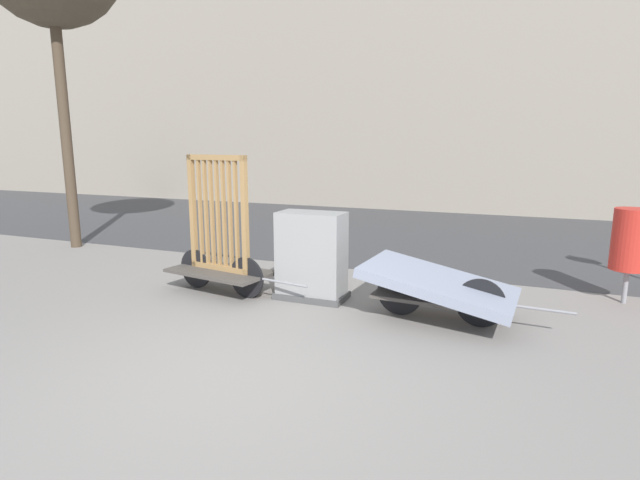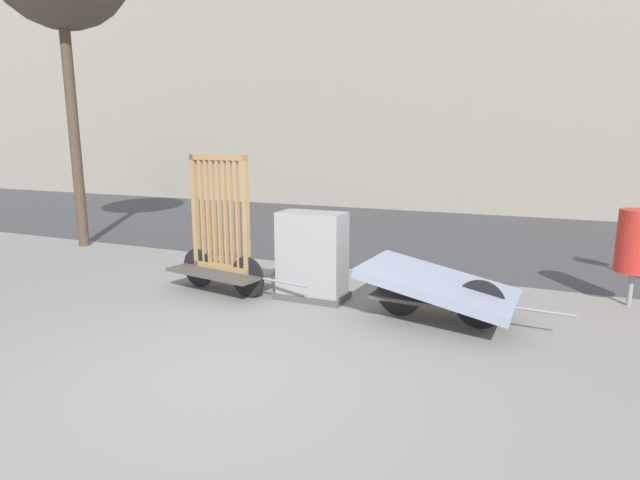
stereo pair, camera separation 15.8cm
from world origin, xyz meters
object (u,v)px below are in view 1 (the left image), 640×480
(bike_cart_with_mattress, at_px, (439,286))
(utility_cabinet, at_px, (312,259))
(trash_bin, at_px, (631,240))
(bike_cart_with_bedframe, at_px, (220,249))

(bike_cart_with_mattress, xyz_separation_m, utility_cabinet, (-1.67, 0.22, 0.12))
(utility_cabinet, xyz_separation_m, trash_bin, (3.75, 1.31, 0.29))
(bike_cart_with_bedframe, xyz_separation_m, bike_cart_with_mattress, (2.91, 0.00, -0.20))
(bike_cart_with_mattress, bearing_deg, trash_bin, 39.93)
(bike_cart_with_bedframe, height_order, utility_cabinet, bike_cart_with_bedframe)
(bike_cart_with_mattress, height_order, utility_cabinet, utility_cabinet)
(utility_cabinet, bearing_deg, bike_cart_with_mattress, -7.51)
(bike_cart_with_mattress, bearing_deg, bike_cart_with_bedframe, -176.26)
(bike_cart_with_mattress, height_order, trash_bin, trash_bin)
(trash_bin, bearing_deg, bike_cart_with_mattress, -143.79)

